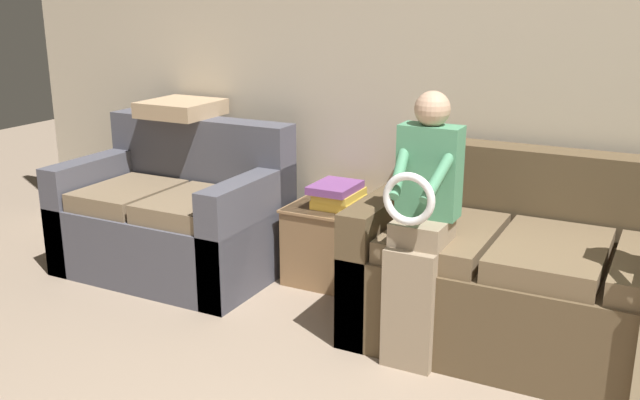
{
  "coord_description": "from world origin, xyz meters",
  "views": [
    {
      "loc": [
        0.81,
        -1.23,
        1.73
      ],
      "look_at": [
        -0.67,
        1.63,
        0.78
      ],
      "focal_mm": 40.0,
      "sensor_mm": 36.0,
      "label": 1
    }
  ],
  "objects_px": {
    "book_stack": "(338,195)",
    "throw_pillow": "(181,108)",
    "couch_side": "(176,219)",
    "child_left_seated": "(421,218)",
    "side_shelf": "(337,242)",
    "couch_main": "(552,282)"
  },
  "relations": [
    {
      "from": "child_left_seated",
      "to": "side_shelf",
      "type": "distance_m",
      "value": 1.12
    },
    {
      "from": "couch_main",
      "to": "side_shelf",
      "type": "bearing_deg",
      "value": 168.86
    },
    {
      "from": "couch_side",
      "to": "child_left_seated",
      "type": "xyz_separation_m",
      "value": [
        1.76,
        -0.38,
        0.38
      ]
    },
    {
      "from": "couch_side",
      "to": "throw_pillow",
      "type": "relative_size",
      "value": 2.98
    },
    {
      "from": "couch_main",
      "to": "book_stack",
      "type": "xyz_separation_m",
      "value": [
        -1.31,
        0.26,
        0.21
      ]
    },
    {
      "from": "side_shelf",
      "to": "throw_pillow",
      "type": "distance_m",
      "value": 1.35
    },
    {
      "from": "couch_main",
      "to": "throw_pillow",
      "type": "xyz_separation_m",
      "value": [
        -2.45,
        0.25,
        0.65
      ]
    },
    {
      "from": "child_left_seated",
      "to": "book_stack",
      "type": "xyz_separation_m",
      "value": [
        -0.76,
        0.68,
        -0.16
      ]
    },
    {
      "from": "couch_main",
      "to": "child_left_seated",
      "type": "bearing_deg",
      "value": -143.04
    },
    {
      "from": "child_left_seated",
      "to": "book_stack",
      "type": "distance_m",
      "value": 1.03
    },
    {
      "from": "throw_pillow",
      "to": "couch_side",
      "type": "bearing_deg",
      "value": -64.39
    },
    {
      "from": "side_shelf",
      "to": "throw_pillow",
      "type": "xyz_separation_m",
      "value": [
        -1.13,
        -0.01,
        0.74
      ]
    },
    {
      "from": "side_shelf",
      "to": "throw_pillow",
      "type": "relative_size",
      "value": 1.27
    },
    {
      "from": "couch_side",
      "to": "side_shelf",
      "type": "relative_size",
      "value": 2.35
    },
    {
      "from": "throw_pillow",
      "to": "book_stack",
      "type": "bearing_deg",
      "value": 0.69
    },
    {
      "from": "book_stack",
      "to": "throw_pillow",
      "type": "height_order",
      "value": "throw_pillow"
    },
    {
      "from": "book_stack",
      "to": "side_shelf",
      "type": "bearing_deg",
      "value": -100.1
    },
    {
      "from": "couch_side",
      "to": "throw_pillow",
      "type": "bearing_deg",
      "value": 115.61
    },
    {
      "from": "couch_side",
      "to": "child_left_seated",
      "type": "bearing_deg",
      "value": -12.14
    },
    {
      "from": "book_stack",
      "to": "throw_pillow",
      "type": "bearing_deg",
      "value": -179.31
    },
    {
      "from": "child_left_seated",
      "to": "couch_main",
      "type": "bearing_deg",
      "value": 36.96
    },
    {
      "from": "child_left_seated",
      "to": "throw_pillow",
      "type": "height_order",
      "value": "child_left_seated"
    }
  ]
}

